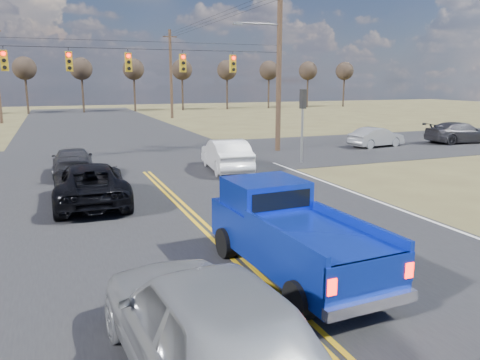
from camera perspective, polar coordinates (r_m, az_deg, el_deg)
name	(u,v)px	position (r m, az deg, el deg)	size (l,w,h in m)	color
ground	(271,292)	(10.11, 3.76, -13.42)	(160.00, 160.00, 0.00)	brown
road_main	(165,190)	(19.15, -9.15, -1.22)	(14.00, 120.00, 0.02)	#28282B
road_cross	(133,160)	(26.88, -12.90, 2.44)	(120.00, 12.00, 0.02)	#28282B
signal_gantry	(139,67)	(26.41, -12.25, 13.34)	(19.60, 4.83, 10.00)	#473323
utility_poles	(131,63)	(25.55, -13.10, 13.72)	(19.60, 58.32, 10.00)	#473323
treeline	(109,61)	(35.44, -15.68, 13.81)	(87.00, 117.80, 7.40)	#33261C
pickup_truck	(290,234)	(10.66, 6.08, -6.52)	(2.34, 5.38, 1.98)	black
silver_suv	(207,326)	(6.97, -4.03, -17.32)	(2.20, 5.46, 1.86)	#999BA0
black_suv	(90,184)	(17.51, -17.82, -0.41)	(2.47, 5.35, 1.49)	black
white_car_queue	(226,155)	(22.90, -1.71, 3.08)	(1.65, 4.72, 1.55)	white
dgrey_car_queue	(73,162)	(23.03, -19.71, 2.10)	(1.82, 4.47, 1.30)	#343439
cross_car_east_near	(376,137)	(32.45, 16.28, 5.03)	(3.97, 1.39, 1.31)	#95979C
cross_car_east_far	(460,133)	(36.60, 25.25, 5.24)	(5.09, 2.07, 1.48)	#313035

